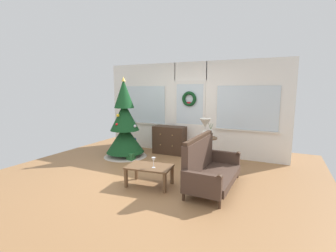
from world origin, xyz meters
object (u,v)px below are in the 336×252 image
at_px(coffee_table, 149,169).
at_px(settee_sofa, 208,167).
at_px(dresser_cabinet, 169,140).
at_px(wine_glass, 154,160).
at_px(gift_box, 131,157).
at_px(side_table, 207,146).
at_px(christmas_tree, 125,128).
at_px(table_lamp, 205,125).
at_px(flower_vase, 211,133).

bearing_deg(coffee_table, settee_sofa, 22.74).
distance_m(dresser_cabinet, wine_glass, 2.43).
distance_m(settee_sofa, gift_box, 2.43).
bearing_deg(side_table, christmas_tree, -176.10).
relative_size(settee_sofa, side_table, 2.28).
bearing_deg(gift_box, table_lamp, 13.51).
bearing_deg(settee_sofa, flower_vase, 104.24).
bearing_deg(coffee_table, gift_box, 136.13).
distance_m(dresser_cabinet, settee_sofa, 2.47).
height_order(christmas_tree, side_table, christmas_tree).
xyz_separation_m(christmas_tree, dresser_cabinet, (0.96, 0.79, -0.40)).
bearing_deg(table_lamp, settee_sofa, -70.04).
relative_size(settee_sofa, wine_glass, 8.08).
bearing_deg(flower_vase, coffee_table, -115.10).
height_order(settee_sofa, wine_glass, settee_sofa).
relative_size(dresser_cabinet, coffee_table, 1.01).
bearing_deg(flower_vase, wine_glass, -110.75).
relative_size(table_lamp, wine_glass, 2.26).
xyz_separation_m(table_lamp, wine_glass, (-0.45, -1.71, -0.45)).
xyz_separation_m(christmas_tree, wine_glass, (1.73, -1.52, -0.26)).
xyz_separation_m(christmas_tree, coffee_table, (1.61, -1.46, -0.46)).
distance_m(flower_vase, wine_glass, 1.74).
bearing_deg(dresser_cabinet, gift_box, -120.73).
relative_size(christmas_tree, flower_vase, 6.10).
xyz_separation_m(dresser_cabinet, wine_glass, (0.77, -2.30, 0.14)).
height_order(dresser_cabinet, wine_glass, dresser_cabinet).
bearing_deg(table_lamp, coffee_table, -108.97).
height_order(settee_sofa, table_lamp, table_lamp).
relative_size(side_table, coffee_table, 0.77).
height_order(christmas_tree, wine_glass, christmas_tree).
relative_size(christmas_tree, wine_glass, 10.95).
height_order(settee_sofa, flower_vase, flower_vase).
height_order(table_lamp, wine_glass, table_lamp).
bearing_deg(gift_box, wine_glass, -42.44).
bearing_deg(flower_vase, christmas_tree, -177.73).
bearing_deg(settee_sofa, table_lamp, 109.96).
xyz_separation_m(table_lamp, coffee_table, (-0.57, -1.66, -0.65)).
height_order(dresser_cabinet, settee_sofa, settee_sofa).
distance_m(christmas_tree, flower_vase, 2.34).
xyz_separation_m(settee_sofa, flower_vase, (-0.29, 1.13, 0.43)).
relative_size(wine_glass, gift_box, 1.04).
height_order(dresser_cabinet, gift_box, dresser_cabinet).
distance_m(coffee_table, wine_glass, 0.24).
bearing_deg(dresser_cabinet, coffee_table, -73.90).
relative_size(flower_vase, coffee_table, 0.39).
bearing_deg(table_lamp, wine_glass, -104.73).
distance_m(settee_sofa, table_lamp, 1.44).
height_order(christmas_tree, dresser_cabinet, christmas_tree).
xyz_separation_m(side_table, table_lamp, (-0.06, 0.04, 0.49)).
height_order(flower_vase, coffee_table, flower_vase).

